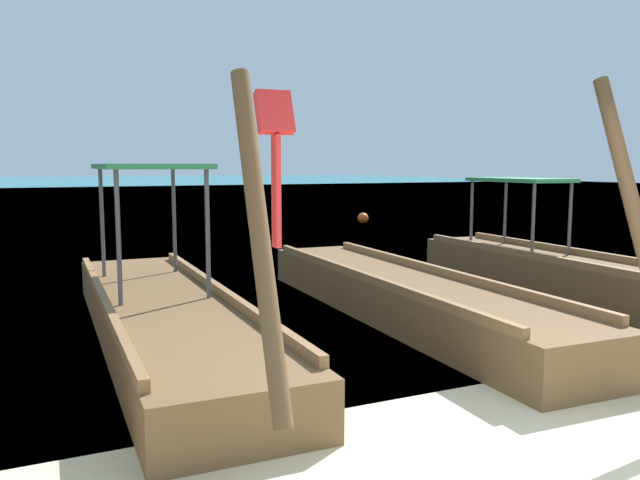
% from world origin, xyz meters
% --- Properties ---
extents(sea_water, '(120.00, 120.00, 0.00)m').
position_xyz_m(sea_water, '(0.00, 62.19, 0.00)').
color(sea_water, '#147A89').
rests_on(sea_water, ground).
extents(longtail_boat_red_ribbon, '(1.48, 7.10, 2.56)m').
position_xyz_m(longtail_boat_red_ribbon, '(-1.63, 4.82, 0.32)').
color(longtail_boat_red_ribbon, brown).
rests_on(longtail_boat_red_ribbon, ground).
extents(longtail_boat_pink_ribbon, '(1.42, 7.12, 2.66)m').
position_xyz_m(longtail_boat_pink_ribbon, '(1.38, 4.59, 0.28)').
color(longtail_boat_pink_ribbon, brown).
rests_on(longtail_boat_pink_ribbon, ground).
extents(longtail_boat_turquoise_ribbon, '(1.24, 5.82, 2.65)m').
position_xyz_m(longtail_boat_turquoise_ribbon, '(4.26, 5.11, 0.36)').
color(longtail_boat_turquoise_ribbon, brown).
rests_on(longtail_boat_turquoise_ribbon, ground).
extents(mooring_buoy_far, '(0.37, 0.37, 0.37)m').
position_xyz_m(mooring_buoy_far, '(7.28, 16.44, 0.19)').
color(mooring_buoy_far, '#EA5119').
rests_on(mooring_buoy_far, sea_water).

